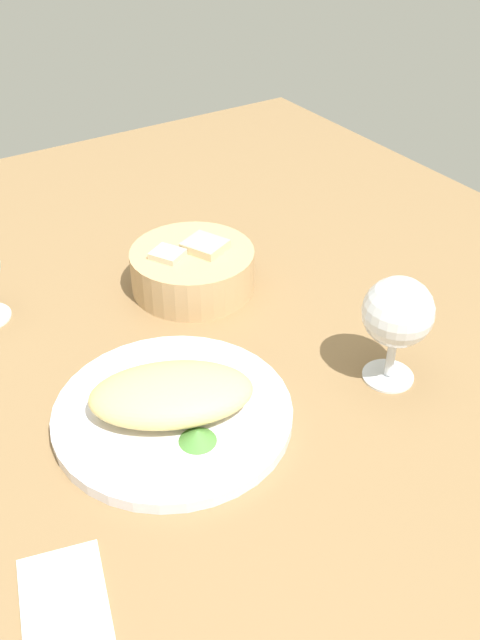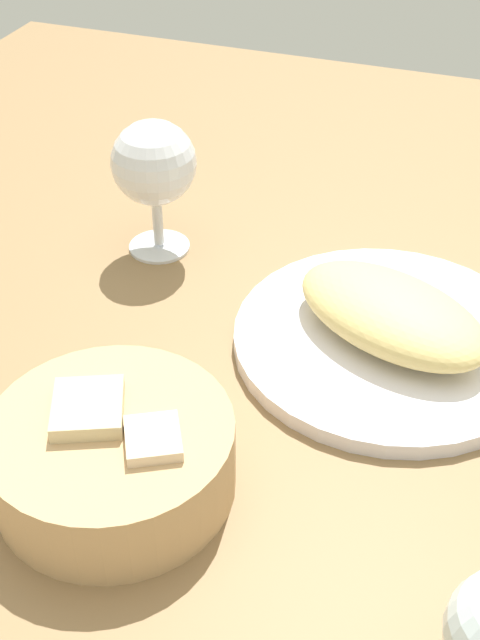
% 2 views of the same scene
% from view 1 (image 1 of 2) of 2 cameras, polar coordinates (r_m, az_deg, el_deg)
% --- Properties ---
extents(ground_plane, '(1.40, 1.40, 0.02)m').
position_cam_1_polar(ground_plane, '(0.84, -7.99, -4.63)').
color(ground_plane, olive).
extents(plate, '(0.26, 0.26, 0.01)m').
position_cam_1_polar(plate, '(0.76, -5.45, -7.55)').
color(plate, white).
rests_on(plate, ground_plane).
extents(omelette, '(0.20, 0.16, 0.04)m').
position_cam_1_polar(omelette, '(0.75, -5.57, -5.98)').
color(omelette, '#DCC375').
rests_on(omelette, plate).
extents(lettuce_garnish, '(0.04, 0.04, 0.01)m').
position_cam_1_polar(lettuce_garnish, '(0.72, -3.47, -9.34)').
color(lettuce_garnish, '#4A8838').
rests_on(lettuce_garnish, plate).
extents(bread_basket, '(0.17, 0.17, 0.07)m').
position_cam_1_polar(bread_basket, '(0.95, -3.84, 4.18)').
color(bread_basket, tan).
rests_on(bread_basket, ground_plane).
extents(wine_glass_near, '(0.08, 0.08, 0.13)m').
position_cam_1_polar(wine_glass_near, '(0.78, 12.64, 0.39)').
color(wine_glass_near, silver).
rests_on(wine_glass_near, ground_plane).
extents(folded_napkin, '(0.10, 0.12, 0.01)m').
position_cam_1_polar(folded_napkin, '(0.64, -14.04, -21.41)').
color(folded_napkin, white).
rests_on(folded_napkin, ground_plane).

